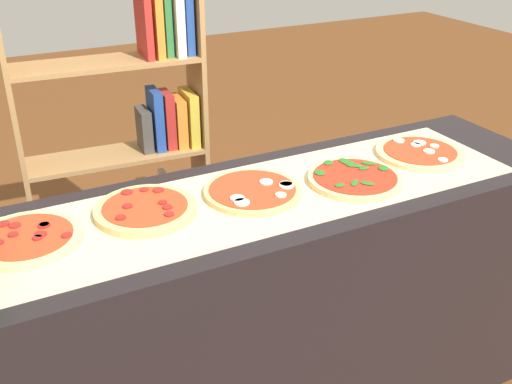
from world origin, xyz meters
TOP-DOWN VIEW (x-y plane):
  - counter at (0.00, 0.00)m, footprint 2.14×0.59m
  - parchment_paper at (0.00, 0.00)m, footprint 1.74×0.45m
  - pizza_pepperoni_0 at (-0.66, 0.05)m, footprint 0.30×0.30m
  - pizza_pepperoni_1 at (-0.33, 0.06)m, footprint 0.30×0.30m
  - pizza_mozzarella_2 at (0.00, 0.02)m, footprint 0.30×0.30m
  - pizza_spinach_3 at (0.33, -0.05)m, footprint 0.30×0.30m
  - pizza_mozzarella_4 at (0.66, 0.03)m, footprint 0.31×0.31m
  - bookshelf at (-0.11, 0.84)m, footprint 0.76×0.27m

SIDE VIEW (x-z plane):
  - counter at x=0.00m, z-range 0.00..0.93m
  - bookshelf at x=-0.11m, z-range -0.05..1.52m
  - parchment_paper at x=0.00m, z-range 0.93..0.93m
  - pizza_pepperoni_0 at x=-0.66m, z-range 0.93..0.95m
  - pizza_mozzarella_4 at x=0.66m, z-range 0.93..0.95m
  - pizza_mozzarella_2 at x=0.00m, z-range 0.93..0.96m
  - pizza_spinach_3 at x=0.33m, z-range 0.93..0.96m
  - pizza_pepperoni_1 at x=-0.33m, z-range 0.93..0.96m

